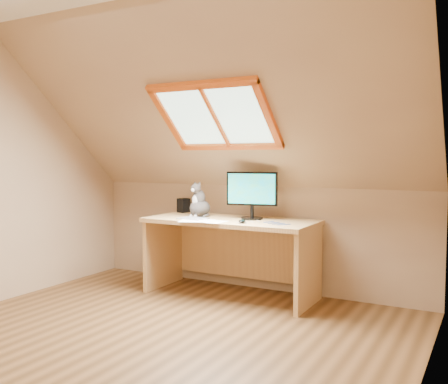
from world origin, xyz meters
The scene contains 10 objects.
ground centered at (0.00, 0.00, 0.00)m, with size 3.50×3.50×0.00m, color brown.
room_shell centered at (0.00, -0.09, 1.43)m, with size 3.52×3.52×2.41m.
desk centered at (-0.04, 1.45, 0.49)m, with size 1.56×0.68×0.71m.
monitor centered at (0.14, 1.45, 0.96)m, with size 0.47×0.20×0.43m.
cat centered at (-0.39, 1.40, 0.84)m, with size 0.23×0.26×0.34m.
desk_speaker centered at (-0.72, 1.63, 0.79)m, with size 0.10×0.10×0.14m, color black.
graphics_tablet centered at (-0.33, 1.20, 0.72)m, with size 0.25×0.18×0.01m, color #B2B2B7.
mouse centered at (0.19, 1.16, 0.73)m, with size 0.06×0.10×0.03m, color black.
papers centered at (-0.15, 1.12, 0.72)m, with size 0.35×0.30×0.01m.
cables centered at (0.36, 1.26, 0.72)m, with size 0.51×0.26×0.01m.
Camera 1 is at (2.08, -2.63, 1.28)m, focal length 40.00 mm.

